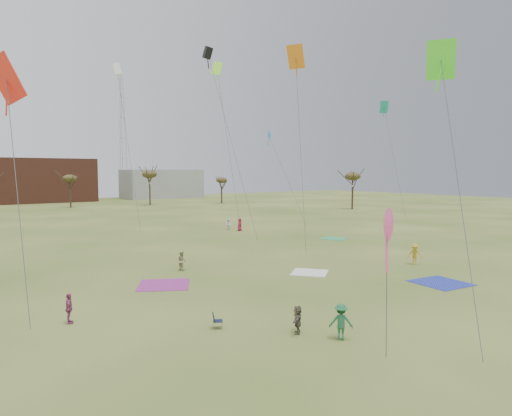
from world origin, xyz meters
TOP-DOWN VIEW (x-y plane):
  - ground at (0.00, 0.00)m, footprint 260.00×260.00m
  - flyer_near_center at (-4.98, -2.06)m, footprint 1.33×1.32m
  - spectator_fore_b at (-4.06, 17.21)m, footprint 0.74×0.89m
  - spectator_fore_c at (-6.16, -0.12)m, footprint 1.26×1.30m
  - flyer_mid_b at (14.14, 6.92)m, footprint 1.28×1.41m
  - spectator_mid_d at (-15.38, 8.54)m, footprint 0.67×1.07m
  - spectator_mid_e at (13.87, 37.75)m, footprint 0.96×0.95m
  - flyer_far_b at (14.47, 35.76)m, footprint 1.06×1.04m
  - blanket_blue at (9.74, 1.57)m, footprint 4.07×4.07m
  - blanket_cream at (4.15, 10.08)m, footprint 4.03×4.03m
  - blanket_plum at (-7.46, 13.44)m, footprint 5.02×5.02m
  - blanket_olive at (19.92, 22.63)m, footprint 3.89×3.89m
  - camp_chair_left at (-9.15, 2.98)m, footprint 0.72×0.71m
  - camp_chair_right at (14.60, 36.07)m, footprint 0.74×0.74m
  - kites_aloft at (1.71, 26.36)m, footprint 71.37×65.25m
  - tree_line at (-2.85, 79.12)m, footprint 117.44×49.32m
  - building_brick at (5.00, 120.00)m, footprint 26.00×16.00m
  - building_grey at (40.00, 118.00)m, footprint 24.00×12.00m
  - radio_tower at (30.00, 125.00)m, footprint 1.51×1.72m

SIDE VIEW (x-z plane):
  - ground at x=0.00m, z-range 0.00..0.00m
  - blanket_blue at x=9.74m, z-range -0.01..0.02m
  - blanket_cream at x=4.15m, z-range -0.01..0.02m
  - blanket_plum at x=-7.46m, z-range -0.01..0.02m
  - blanket_olive at x=19.92m, z-range -0.01..0.02m
  - camp_chair_left at x=-9.15m, z-range -0.18..0.69m
  - camp_chair_right at x=14.60m, z-range -0.18..0.69m
  - spectator_fore_c at x=-6.16m, z-range 0.00..1.48m
  - spectator_mid_e at x=13.87m, z-range 0.00..1.57m
  - spectator_fore_b at x=-4.06m, z-range 0.00..1.64m
  - spectator_mid_d at x=-15.38m, z-range 0.00..1.70m
  - flyer_far_b at x=14.47m, z-range 0.00..1.84m
  - flyer_near_center at x=-4.98m, z-range 0.00..1.84m
  - flyer_mid_b at x=14.14m, z-range 0.00..1.90m
  - building_grey at x=40.00m, z-range 0.00..9.00m
  - building_brick at x=5.00m, z-range 0.00..12.00m
  - tree_line at x=-2.85m, z-range 2.63..11.54m
  - kites_aloft at x=1.71m, z-range 5.67..29.59m
  - radio_tower at x=30.00m, z-range -1.29..39.71m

